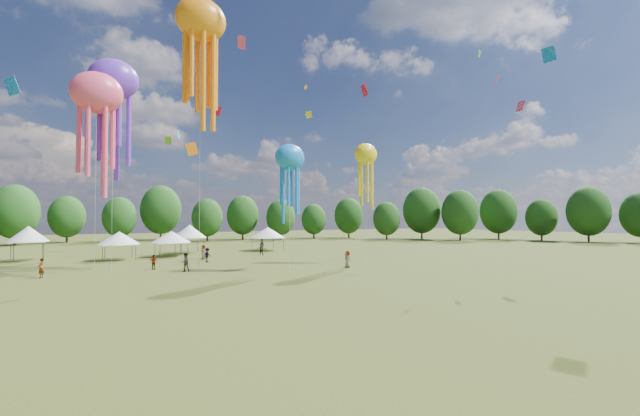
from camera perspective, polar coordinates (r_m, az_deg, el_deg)
ground at (r=17.23m, az=33.37°, el=-19.32°), size 300.00×300.00×0.00m
spectator_near at (r=43.49m, az=-18.24°, el=-7.20°), size 0.90×0.71×1.85m
spectators_far at (r=55.15m, az=-11.47°, el=-6.03°), size 30.56×28.36×1.93m
festival_tents at (r=63.09m, az=-20.04°, el=-3.44°), size 37.73×10.66×4.38m
show_kites at (r=45.35m, az=-19.10°, el=14.73°), size 31.82×10.24×28.64m
small_kites at (r=56.14m, az=-15.17°, el=24.96°), size 69.67×53.73×44.50m
treeline at (r=70.34m, az=-22.79°, el=-0.34°), size 201.57×95.24×13.43m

